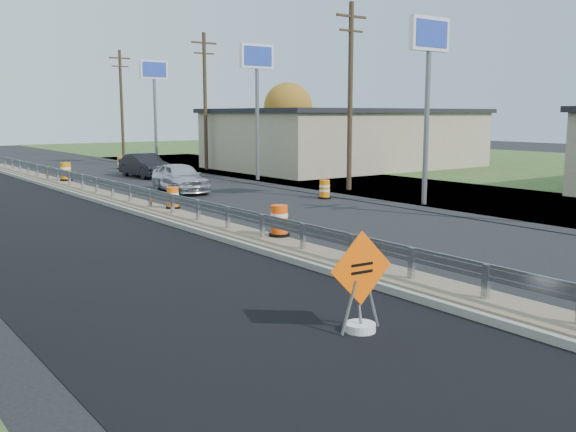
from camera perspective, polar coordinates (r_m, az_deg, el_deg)
ground at (r=19.33m, az=-2.29°, el=-2.59°), size 140.00×140.00×0.00m
grass_verge_far at (r=48.20m, az=21.28°, el=3.82°), size 40.00×120.00×0.03m
milled_overlay at (r=26.71m, az=-22.55°, el=-0.02°), size 7.20×120.00×0.01m
median at (r=26.23m, az=-12.14°, el=0.55°), size 1.60×55.00×0.23m
guardrail at (r=27.06m, az=-13.06°, el=2.09°), size 0.10×46.15×0.72m
retail_building_near at (r=47.69m, az=5.17°, el=6.93°), size 18.50×12.50×4.27m
pylon_sign_south at (r=28.30m, az=12.42°, el=14.07°), size 2.20×0.30×7.90m
pylon_sign_mid at (r=38.16m, az=-2.78°, el=12.92°), size 2.20×0.30×7.90m
pylon_sign_north at (r=50.39m, az=-11.82°, el=11.80°), size 2.20×0.30×7.90m
utility_pole_smid at (r=33.15m, az=5.55°, el=10.81°), size 1.90×0.26×9.40m
utility_pole_nmid at (r=45.44m, az=-7.38°, el=10.29°), size 1.90×0.26×9.40m
utility_pole_north at (r=59.00m, az=-14.58°, el=9.78°), size 1.90×0.26×9.40m
tree_far_yellow at (r=61.72m, az=0.00°, el=9.65°), size 4.62×4.62×6.86m
caution_sign at (r=11.72m, az=6.47°, el=-8.01°), size 1.35×0.56×1.86m
barrel_median_near at (r=19.43m, az=-0.78°, el=-0.47°), size 0.64×0.64×0.94m
barrel_median_mid at (r=25.56m, az=-10.20°, el=1.57°), size 0.57×0.57×0.84m
barrel_median_far at (r=37.83m, az=-19.14°, el=3.73°), size 0.69×0.69×1.01m
barrel_shoulder_near at (r=29.89m, az=3.27°, el=2.35°), size 0.59×0.59×0.87m
barrel_shoulder_far at (r=47.62m, az=-14.63°, el=4.58°), size 0.61×0.61×0.89m
car_silver at (r=32.65m, az=-9.56°, el=3.39°), size 2.15×4.52×1.49m
car_dark_mid at (r=40.97m, az=-12.62°, el=4.42°), size 1.73×4.54×1.48m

